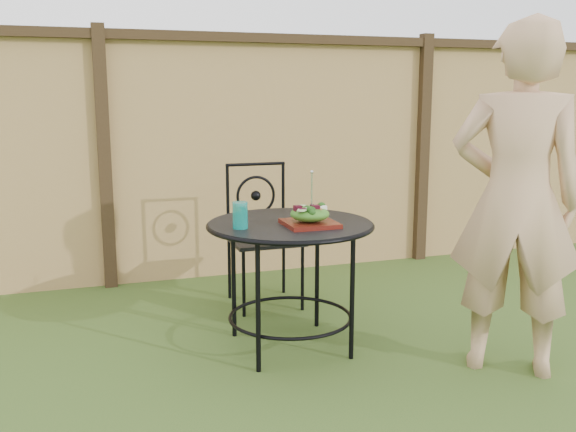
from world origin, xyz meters
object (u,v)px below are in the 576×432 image
object	(u,v)px
diner	(516,201)
salad_plate	(310,224)
patio_table	(290,247)
patio_chair	(262,230)

from	to	relation	value
diner	salad_plate	world-z (taller)	diner
diner	patio_table	bearing A→B (deg)	2.24
patio_table	salad_plate	world-z (taller)	salad_plate
patio_chair	salad_plate	distance (m)	0.98
patio_table	diner	bearing A→B (deg)	-32.42
patio_table	salad_plate	xyz separation A→B (m)	(0.07, -0.12, 0.15)
patio_table	patio_chair	bearing A→B (deg)	84.61
diner	salad_plate	bearing A→B (deg)	5.77
diner	patio_chair	bearing A→B (deg)	-23.36
patio_chair	diner	distance (m)	1.76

